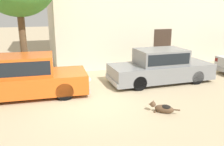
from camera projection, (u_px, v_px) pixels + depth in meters
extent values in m
plane|color=tan|center=(88.00, 101.00, 8.34)|extent=(80.00, 80.00, 0.00)
cube|color=#D15619|center=(28.00, 83.00, 8.72)|extent=(4.48, 2.04, 0.70)
cube|color=#D15619|center=(25.00, 65.00, 8.52)|extent=(2.10, 1.64, 0.71)
cube|color=black|center=(25.00, 64.00, 8.52)|extent=(1.95, 1.65, 0.49)
cube|color=#999BA0|center=(85.00, 85.00, 9.29)|extent=(0.23, 1.73, 0.20)
sphere|color=silver|center=(84.00, 71.00, 9.85)|extent=(0.20, 0.20, 0.20)
sphere|color=silver|center=(88.00, 80.00, 8.54)|extent=(0.20, 0.20, 0.20)
cylinder|color=black|center=(63.00, 79.00, 9.80)|extent=(0.66, 0.24, 0.65)
cylinder|color=black|center=(65.00, 91.00, 8.35)|extent=(0.66, 0.24, 0.65)
cube|color=slate|center=(161.00, 71.00, 10.40)|extent=(4.57, 1.74, 0.69)
cube|color=slate|center=(161.00, 57.00, 10.21)|extent=(2.11, 1.49, 0.66)
cube|color=black|center=(161.00, 56.00, 10.20)|extent=(1.94, 1.51, 0.46)
cube|color=#999BA0|center=(202.00, 72.00, 11.12)|extent=(0.13, 1.68, 0.20)
cube|color=#999BA0|center=(112.00, 81.00, 9.80)|extent=(0.13, 1.68, 0.20)
sphere|color=silver|center=(195.00, 61.00, 11.64)|extent=(0.20, 0.20, 0.20)
sphere|color=silver|center=(214.00, 68.00, 10.40)|extent=(0.20, 0.20, 0.20)
cube|color=red|center=(108.00, 67.00, 10.37)|extent=(0.04, 0.18, 0.18)
cube|color=red|center=(118.00, 76.00, 9.02)|extent=(0.04, 0.18, 0.18)
cylinder|color=black|center=(177.00, 69.00, 11.54)|extent=(0.60, 0.20, 0.60)
cylinder|color=black|center=(197.00, 77.00, 10.15)|extent=(0.60, 0.20, 0.60)
cylinder|color=black|center=(126.00, 74.00, 10.75)|extent=(0.60, 0.20, 0.60)
cylinder|color=black|center=(139.00, 83.00, 9.36)|extent=(0.60, 0.20, 0.60)
cube|color=red|center=(217.00, 60.00, 11.93)|extent=(0.04, 0.18, 0.18)
cube|color=#38281E|center=(162.00, 48.00, 13.35)|extent=(1.10, 0.02, 2.10)
cylinder|color=brown|center=(155.00, 112.00, 7.38)|extent=(0.11, 0.12, 0.06)
cylinder|color=brown|center=(156.00, 110.00, 7.50)|extent=(0.11, 0.12, 0.06)
ellipsoid|color=brown|center=(164.00, 109.00, 7.32)|extent=(0.61, 0.55, 0.27)
ellipsoid|color=black|center=(166.00, 107.00, 7.29)|extent=(0.39, 0.37, 0.15)
sphere|color=brown|center=(153.00, 104.00, 7.42)|extent=(0.18, 0.18, 0.18)
cone|color=brown|center=(150.00, 104.00, 7.46)|extent=(0.14, 0.14, 0.10)
cone|color=brown|center=(153.00, 102.00, 7.35)|extent=(0.09, 0.09, 0.08)
cone|color=brown|center=(153.00, 101.00, 7.45)|extent=(0.09, 0.09, 0.08)
cylinder|color=brown|center=(177.00, 110.00, 7.18)|extent=(0.20, 0.17, 0.06)
cylinder|color=brown|center=(24.00, 47.00, 10.06)|extent=(0.29, 0.29, 3.17)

